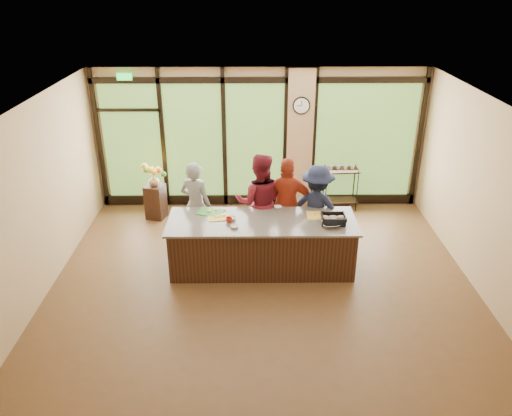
{
  "coord_description": "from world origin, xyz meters",
  "views": [
    {
      "loc": [
        -0.18,
        -7.21,
        4.72
      ],
      "look_at": [
        -0.1,
        0.4,
        1.11
      ],
      "focal_mm": 35.0,
      "sensor_mm": 36.0,
      "label": 1
    }
  ],
  "objects_px": {
    "cook_right": "(317,208)",
    "flower_stand": "(156,202)",
    "island_base": "(262,245)",
    "cook_left": "(196,205)",
    "roasting_pan": "(333,221)",
    "bar_cart": "(341,182)"
  },
  "relations": [
    {
      "from": "bar_cart",
      "to": "flower_stand",
      "type": "bearing_deg",
      "value": -177.49
    },
    {
      "from": "cook_left",
      "to": "bar_cart",
      "type": "xyz_separation_m",
      "value": [
        2.96,
        1.63,
        -0.24
      ]
    },
    {
      "from": "island_base",
      "to": "flower_stand",
      "type": "height_order",
      "value": "island_base"
    },
    {
      "from": "island_base",
      "to": "cook_left",
      "type": "distance_m",
      "value": 1.51
    },
    {
      "from": "island_base",
      "to": "roasting_pan",
      "type": "bearing_deg",
      "value": -4.18
    },
    {
      "from": "cook_left",
      "to": "flower_stand",
      "type": "height_order",
      "value": "cook_left"
    },
    {
      "from": "island_base",
      "to": "bar_cart",
      "type": "xyz_separation_m",
      "value": [
        1.75,
        2.45,
        0.16
      ]
    },
    {
      "from": "roasting_pan",
      "to": "cook_right",
      "type": "bearing_deg",
      "value": 108.34
    },
    {
      "from": "island_base",
      "to": "cook_left",
      "type": "xyz_separation_m",
      "value": [
        -1.2,
        0.82,
        0.4
      ]
    },
    {
      "from": "cook_left",
      "to": "cook_right",
      "type": "relative_size",
      "value": 1.02
    },
    {
      "from": "cook_right",
      "to": "flower_stand",
      "type": "xyz_separation_m",
      "value": [
        -3.19,
        1.32,
        -0.46
      ]
    },
    {
      "from": "island_base",
      "to": "cook_right",
      "type": "xyz_separation_m",
      "value": [
        1.01,
        0.68,
        0.38
      ]
    },
    {
      "from": "cook_left",
      "to": "cook_right",
      "type": "distance_m",
      "value": 2.22
    },
    {
      "from": "flower_stand",
      "to": "bar_cart",
      "type": "relative_size",
      "value": 0.73
    },
    {
      "from": "cook_left",
      "to": "flower_stand",
      "type": "bearing_deg",
      "value": -27.3
    },
    {
      "from": "island_base",
      "to": "cook_left",
      "type": "relative_size",
      "value": 1.85
    },
    {
      "from": "cook_right",
      "to": "flower_stand",
      "type": "bearing_deg",
      "value": -1.34
    },
    {
      "from": "island_base",
      "to": "bar_cart",
      "type": "height_order",
      "value": "bar_cart"
    },
    {
      "from": "flower_stand",
      "to": "bar_cart",
      "type": "distance_m",
      "value": 3.97
    },
    {
      "from": "island_base",
      "to": "cook_right",
      "type": "distance_m",
      "value": 1.28
    },
    {
      "from": "roasting_pan",
      "to": "flower_stand",
      "type": "height_order",
      "value": "roasting_pan"
    },
    {
      "from": "cook_left",
      "to": "bar_cart",
      "type": "height_order",
      "value": "cook_left"
    }
  ]
}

